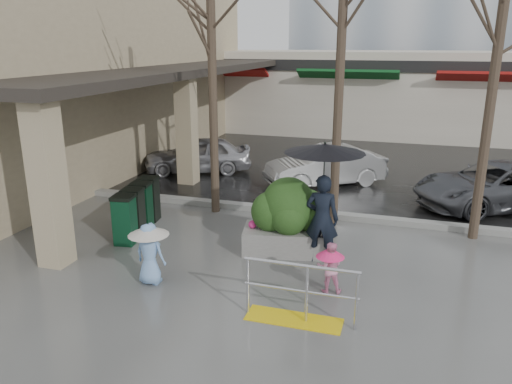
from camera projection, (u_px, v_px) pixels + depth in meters
The scene contains 20 objects.
ground at pixel (243, 278), 9.74m from camera, with size 120.00×120.00×0.00m, color #51514F.
street_asphalt at pixel (361, 119), 29.85m from camera, with size 120.00×36.00×0.01m, color black.
curb at pixel (291, 211), 13.37m from camera, with size 120.00×0.30×0.15m, color gray.
near_building at pixel (81, 54), 18.46m from camera, with size 6.00×18.00×8.00m, color tan.
canopy_slab at pixel (185, 66), 17.37m from camera, with size 2.80×18.00×0.25m, color #2D2823.
pillar_front at pixel (48, 182), 9.88m from camera, with size 0.55×0.55×3.50m, color tan.
pillar_back at pixel (187, 130), 15.83m from camera, with size 0.55×0.55×3.50m, color tan.
storefront_row at pixel (395, 92), 25.02m from camera, with size 34.00×6.74×4.00m.
handrail at pixel (298, 300), 8.14m from camera, with size 1.90×0.50×1.03m.
tree_west at pixel (211, 14), 12.13m from camera, with size 3.20×3.20×6.80m.
tree_midwest at pixel (343, 4), 11.18m from camera, with size 3.20×3.20×7.00m.
tree_mideast at pixel (502, 20), 10.35m from camera, with size 3.20×3.20×6.50m.
woman at pixel (323, 188), 10.04m from camera, with size 1.62×1.62×2.55m.
child_pink at pixel (330, 264), 9.06m from camera, with size 0.54×0.53×0.97m.
child_blue at pixel (149, 247), 9.34m from camera, with size 0.77×0.77×1.21m.
planter at pixel (289, 217), 10.77m from camera, with size 2.08×1.33×1.68m.
news_boxes at pixel (138, 209), 12.01m from camera, with size 0.77×2.10×1.15m.
car_a at pixel (198, 155), 17.52m from camera, with size 1.49×3.70×1.26m, color #AFAEB3.
car_b at pixel (325, 166), 15.92m from camera, with size 1.33×3.82×1.26m, color silver.
car_c at pixel (496, 185), 13.74m from camera, with size 2.09×4.53×1.26m, color #515358.
Camera 1 is at (2.87, -8.37, 4.41)m, focal length 35.00 mm.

